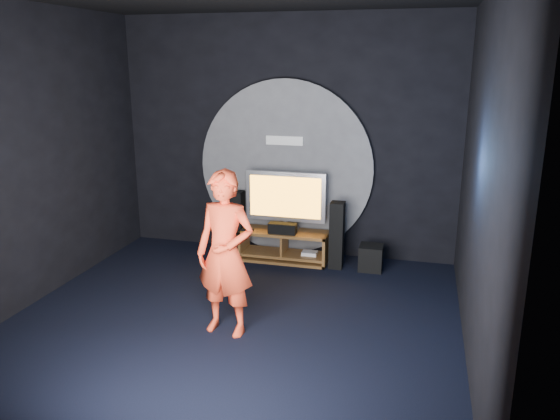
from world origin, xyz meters
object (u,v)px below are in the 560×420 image
object	(u,v)px
tower_speaker_left	(237,222)
subwoofer	(371,258)
player	(225,254)
media_console	(285,248)
tv	(286,199)
tower_speaker_right	(337,235)

from	to	relation	value
tower_speaker_left	subwoofer	distance (m)	2.08
tower_speaker_left	player	bearing A→B (deg)	-73.60
subwoofer	player	xyz separation A→B (m)	(-1.33, -2.21, 0.71)
media_console	subwoofer	world-z (taller)	media_console
tv	player	xyz separation A→B (m)	(-0.06, -2.32, -0.03)
player	tv	bearing A→B (deg)	95.18
tv	player	bearing A→B (deg)	-91.58
tv	tower_speaker_right	world-z (taller)	tv
tower_speaker_right	tv	bearing A→B (deg)	169.26
media_console	subwoofer	xyz separation A→B (m)	(1.26, -0.05, -0.02)
media_console	subwoofer	bearing A→B (deg)	-2.06
media_console	tower_speaker_right	distance (m)	0.83
tv	player	distance (m)	2.33
tower_speaker_right	player	world-z (taller)	player
tv	tower_speaker_left	bearing A→B (deg)	172.15
subwoofer	player	distance (m)	2.68
media_console	player	xyz separation A→B (m)	(-0.07, -2.26, 0.69)
tower_speaker_left	tower_speaker_right	distance (m)	1.58
subwoofer	tower_speaker_right	bearing A→B (deg)	-175.82
tower_speaker_right	media_console	bearing A→B (deg)	174.03
media_console	tower_speaker_left	xyz separation A→B (m)	(-0.79, 0.17, 0.28)
media_console	tower_speaker_left	bearing A→B (deg)	167.49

